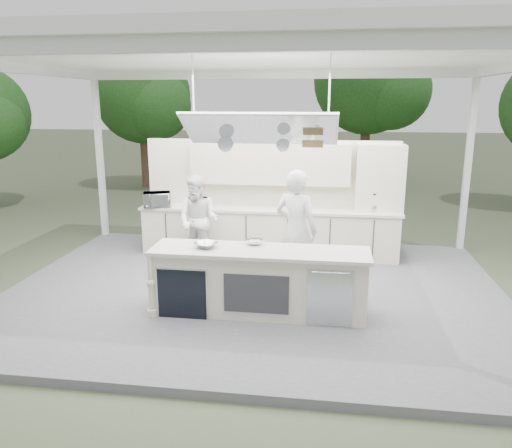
% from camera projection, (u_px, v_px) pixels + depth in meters
% --- Properties ---
extents(ground, '(90.00, 90.00, 0.00)m').
position_uv_depth(ground, '(255.00, 296.00, 8.19)').
color(ground, '#3F4831').
rests_on(ground, ground).
extents(stage_deck, '(8.00, 6.00, 0.12)m').
position_uv_depth(stage_deck, '(255.00, 292.00, 8.18)').
color(stage_deck, '#5D5C61').
rests_on(stage_deck, ground).
extents(tent, '(8.20, 6.20, 3.86)m').
position_uv_depth(tent, '(255.00, 59.00, 7.28)').
color(tent, white).
rests_on(tent, ground).
extents(demo_island, '(3.10, 0.79, 0.95)m').
position_uv_depth(demo_island, '(258.00, 281.00, 7.15)').
color(demo_island, beige).
rests_on(demo_island, stage_deck).
extents(back_counter, '(5.08, 0.72, 0.95)m').
position_uv_depth(back_counter, '(269.00, 231.00, 9.87)').
color(back_counter, beige).
rests_on(back_counter, stage_deck).
extents(back_wall_unit, '(5.05, 0.48, 2.25)m').
position_uv_depth(back_wall_unit, '(293.00, 181.00, 9.78)').
color(back_wall_unit, beige).
rests_on(back_wall_unit, stage_deck).
extents(tree_cluster, '(19.55, 9.40, 5.85)m').
position_uv_depth(tree_cluster, '(292.00, 95.00, 16.81)').
color(tree_cluster, brown).
rests_on(tree_cluster, ground).
extents(head_chef, '(0.83, 0.70, 1.95)m').
position_uv_depth(head_chef, '(296.00, 230.00, 8.00)').
color(head_chef, silver).
rests_on(head_chef, stage_deck).
extents(sous_chef, '(0.94, 0.80, 1.68)m').
position_uv_depth(sous_chef, '(199.00, 221.00, 9.20)').
color(sous_chef, white).
rests_on(sous_chef, stage_deck).
extents(toaster_oven, '(0.61, 0.50, 0.29)m').
position_uv_depth(toaster_oven, '(157.00, 200.00, 9.83)').
color(toaster_oven, silver).
rests_on(toaster_oven, back_counter).
extents(bowl_large, '(0.42, 0.42, 0.08)m').
position_uv_depth(bowl_large, '(206.00, 245.00, 7.13)').
color(bowl_large, '#B6B8BD').
rests_on(bowl_large, demo_island).
extents(bowl_small, '(0.31, 0.31, 0.08)m').
position_uv_depth(bowl_small, '(255.00, 242.00, 7.29)').
color(bowl_small, silver).
rests_on(bowl_small, demo_island).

